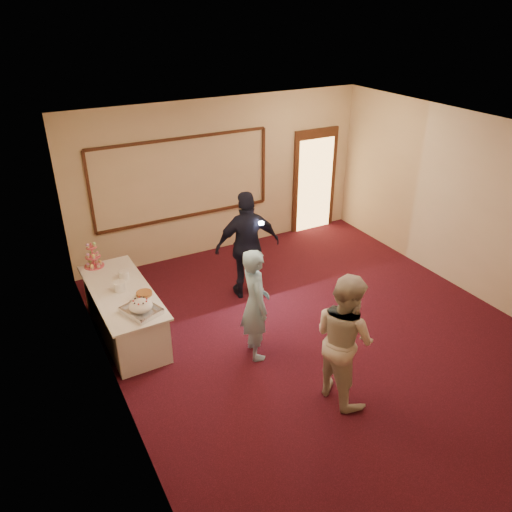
{
  "coord_description": "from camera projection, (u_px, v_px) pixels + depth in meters",
  "views": [
    {
      "loc": [
        -3.81,
        -4.96,
        4.58
      ],
      "look_at": [
        -0.67,
        0.86,
        1.15
      ],
      "focal_mm": 35.0,
      "sensor_mm": 36.0,
      "label": 1
    }
  ],
  "objects": [
    {
      "name": "buffet_table",
      "position": [
        124.0,
        312.0,
        7.48
      ],
      "size": [
        0.86,
        2.14,
        0.77
      ],
      "color": "silver",
      "rests_on": "floor"
    },
    {
      "name": "plate_stack_a",
      "position": [
        119.0,
        286.0,
        7.26
      ],
      "size": [
        0.17,
        0.17,
        0.14
      ],
      "color": "white",
      "rests_on": "buffet_table"
    },
    {
      "name": "tart",
      "position": [
        144.0,
        294.0,
        7.17
      ],
      "size": [
        0.27,
        0.27,
        0.05
      ],
      "color": "white",
      "rests_on": "buffet_table"
    },
    {
      "name": "camera_flash",
      "position": [
        261.0,
        223.0,
        7.92
      ],
      "size": [
        0.08,
        0.05,
        0.05
      ],
      "primitive_type": "cube",
      "rotation": [
        0.0,
        0.0,
        0.21
      ],
      "color": "white",
      "rests_on": "guest"
    },
    {
      "name": "woman",
      "position": [
        344.0,
        338.0,
        6.1
      ],
      "size": [
        0.71,
        0.89,
        1.76
      ],
      "primitive_type": "imported",
      "rotation": [
        0.0,
        0.0,
        1.63
      ],
      "color": "beige",
      "rests_on": "floor"
    },
    {
      "name": "man",
      "position": [
        255.0,
        304.0,
        6.86
      ],
      "size": [
        0.51,
        0.67,
        1.67
      ],
      "primitive_type": "imported",
      "rotation": [
        0.0,
        0.0,
        1.38
      ],
      "color": "#91C7E5",
      "rests_on": "floor"
    },
    {
      "name": "wall_molding",
      "position": [
        183.0,
        179.0,
        9.23
      ],
      "size": [
        3.45,
        0.04,
        1.55
      ],
      "color": "#372210",
      "rests_on": "room_walls"
    },
    {
      "name": "pavlova_tray",
      "position": [
        141.0,
        308.0,
        6.74
      ],
      "size": [
        0.53,
        0.6,
        0.2
      ],
      "color": "silver",
      "rests_on": "buffet_table"
    },
    {
      "name": "doorway",
      "position": [
        314.0,
        181.0,
        10.7
      ],
      "size": [
        1.05,
        0.07,
        2.2
      ],
      "color": "#372210",
      "rests_on": "floor"
    },
    {
      "name": "cupcake_stand",
      "position": [
        93.0,
        257.0,
        7.89
      ],
      "size": [
        0.31,
        0.31,
        0.45
      ],
      "color": "#D24F65",
      "rests_on": "buffet_table"
    },
    {
      "name": "room_walls",
      "position": [
        331.0,
        213.0,
        6.66
      ],
      "size": [
        6.04,
        7.04,
        3.02
      ],
      "color": "beige",
      "rests_on": "floor"
    },
    {
      "name": "floor",
      "position": [
        322.0,
        336.0,
        7.59
      ],
      "size": [
        7.0,
        7.0,
        0.0
      ],
      "primitive_type": "plane",
      "color": "black",
      "rests_on": "ground"
    },
    {
      "name": "plate_stack_b",
      "position": [
        124.0,
        275.0,
        7.57
      ],
      "size": [
        0.17,
        0.17,
        0.14
      ],
      "color": "white",
      "rests_on": "buffet_table"
    },
    {
      "name": "guest",
      "position": [
        248.0,
        245.0,
        8.25
      ],
      "size": [
        1.16,
        0.64,
        1.87
      ],
      "primitive_type": "imported",
      "rotation": [
        0.0,
        0.0,
        2.97
      ],
      "color": "black",
      "rests_on": "floor"
    }
  ]
}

